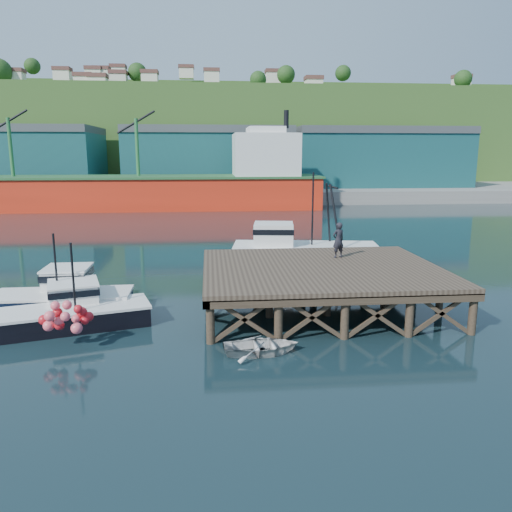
{
  "coord_description": "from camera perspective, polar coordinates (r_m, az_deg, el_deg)",
  "views": [
    {
      "loc": [
        -0.16,
        -24.46,
        7.8
      ],
      "look_at": [
        2.34,
        2.0,
        2.31
      ],
      "focal_mm": 35.0,
      "sensor_mm": 36.0,
      "label": 1
    }
  ],
  "objects": [
    {
      "name": "trawler",
      "position": [
        34.16,
        5.3,
        0.75
      ],
      "size": [
        10.17,
        4.8,
        6.55
      ],
      "rotation": [
        0.0,
        0.0,
        -0.14
      ],
      "color": "tan",
      "rests_on": "ground"
    },
    {
      "name": "dinghy",
      "position": [
        20.06,
        0.61,
        -10.25
      ],
      "size": [
        3.12,
        2.31,
        0.62
      ],
      "primitive_type": "imported",
      "rotation": [
        0.0,
        0.0,
        1.62
      ],
      "color": "silver",
      "rests_on": "ground"
    },
    {
      "name": "warehouse_right",
      "position": [
        94.42,
        13.46,
        10.58
      ],
      "size": [
        30.0,
        16.0,
        9.0
      ],
      "primitive_type": "cube",
      "color": "#1A5658",
      "rests_on": "far_quay"
    },
    {
      "name": "boat_black",
      "position": [
        24.46,
        -19.97,
        -5.82
      ],
      "size": [
        6.93,
        5.74,
        4.03
      ],
      "rotation": [
        0.0,
        0.0,
        0.28
      ],
      "color": "black",
      "rests_on": "ground"
    },
    {
      "name": "wharf",
      "position": [
        25.61,
        7.53,
        -1.65
      ],
      "size": [
        12.0,
        10.0,
        2.62
      ],
      "color": "brown",
      "rests_on": "ground"
    },
    {
      "name": "ground",
      "position": [
        25.68,
        -4.81,
        -6.05
      ],
      "size": [
        300.0,
        300.0,
        0.0
      ],
      "primitive_type": "plane",
      "color": "black",
      "rests_on": "ground"
    },
    {
      "name": "cargo_ship",
      "position": [
        73.07,
        -12.03,
        7.91
      ],
      "size": [
        55.5,
        10.0,
        13.75
      ],
      "color": "red",
      "rests_on": "ground"
    },
    {
      "name": "warehouse_left",
      "position": [
        96.01,
        -27.09,
        9.65
      ],
      "size": [
        32.0,
        16.0,
        9.0
      ],
      "primitive_type": "cube",
      "color": "#1A5658",
      "rests_on": "far_quay"
    },
    {
      "name": "boat_navy",
      "position": [
        26.66,
        -21.08,
        -4.28
      ],
      "size": [
        6.63,
        3.51,
        4.13
      ],
      "rotation": [
        0.0,
        0.0,
        0.01
      ],
      "color": "black",
      "rests_on": "ground"
    },
    {
      "name": "dockworker",
      "position": [
        27.82,
        9.39,
        1.81
      ],
      "size": [
        0.84,
        0.69,
        1.96
      ],
      "primitive_type": "imported",
      "rotation": [
        0.0,
        0.0,
        3.51
      ],
      "color": "black",
      "rests_on": "wharf"
    },
    {
      "name": "far_quay",
      "position": [
        94.71,
        -5.33,
        7.52
      ],
      "size": [
        160.0,
        40.0,
        2.0
      ],
      "primitive_type": "cube",
      "color": "gray",
      "rests_on": "ground"
    },
    {
      "name": "warehouse_mid",
      "position": [
        89.47,
        -5.39,
        10.8
      ],
      "size": [
        28.0,
        16.0,
        9.0
      ],
      "primitive_type": "cube",
      "color": "#1A5658",
      "rests_on": "far_quay"
    },
    {
      "name": "hillside",
      "position": [
        124.5,
        -5.47,
        13.11
      ],
      "size": [
        220.0,
        50.0,
        22.0
      ],
      "primitive_type": "cube",
      "color": "#2D511E",
      "rests_on": "ground"
    }
  ]
}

